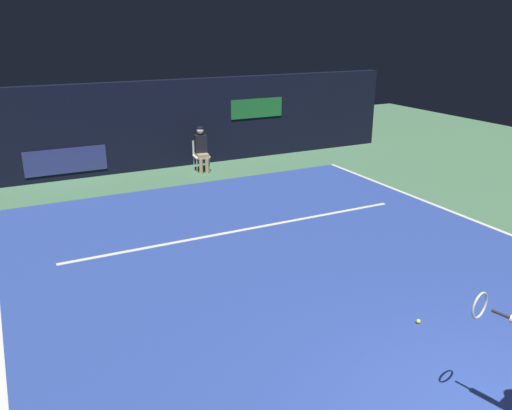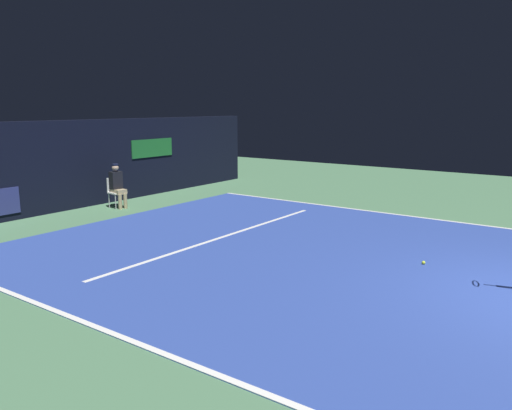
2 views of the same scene
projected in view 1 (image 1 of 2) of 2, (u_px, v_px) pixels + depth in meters
The scene contains 7 objects.
ground_plane at pixel (292, 267), 9.40m from camera, with size 30.59×30.59×0.00m, color #4C7A56.
court_surface at pixel (292, 267), 9.40m from camera, with size 9.68×11.35×0.01m, color #2D479E.
line_sideline_left at pixel (481, 223), 11.44m from camera, with size 0.10×11.35×0.01m, color white.
line_service at pixel (244, 230), 11.07m from camera, with size 7.55×0.10×0.01m, color white.
back_wall at pixel (159, 125), 15.55m from camera, with size 15.81×0.33×2.60m.
line_judge_on_chair at pixel (201, 149), 15.26m from camera, with size 0.48×0.56×1.32m.
tennis_ball at pixel (418, 321), 7.59m from camera, with size 0.07×0.07×0.07m, color #CCE033.
Camera 1 is at (-4.42, -2.64, 4.13)m, focal length 36.71 mm.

